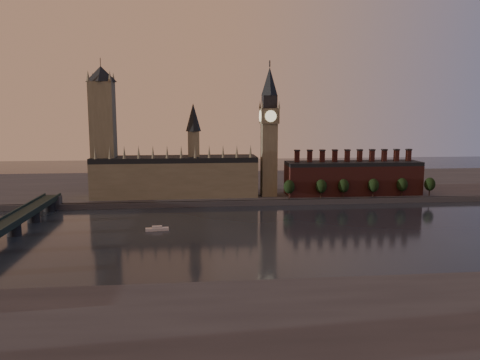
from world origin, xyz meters
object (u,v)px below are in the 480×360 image
object	(u,v)px
westminster_bridge	(0,232)
river_boat	(157,229)
victoria_tower	(103,128)
big_ben	(269,130)

from	to	relation	value
westminster_bridge	river_boat	bearing A→B (deg)	15.65
victoria_tower	big_ben	bearing A→B (deg)	-2.20
big_ben	river_boat	xyz separation A→B (m)	(-83.09, -89.76, -55.77)
westminster_bridge	river_boat	size ratio (longest dim) A/B	14.07
big_ben	westminster_bridge	world-z (taller)	big_ben
big_ben	river_boat	distance (m)	134.42
victoria_tower	river_boat	bearing A→B (deg)	-63.66
victoria_tower	river_boat	world-z (taller)	victoria_tower
victoria_tower	westminster_bridge	world-z (taller)	victoria_tower
victoria_tower	westminster_bridge	distance (m)	133.21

